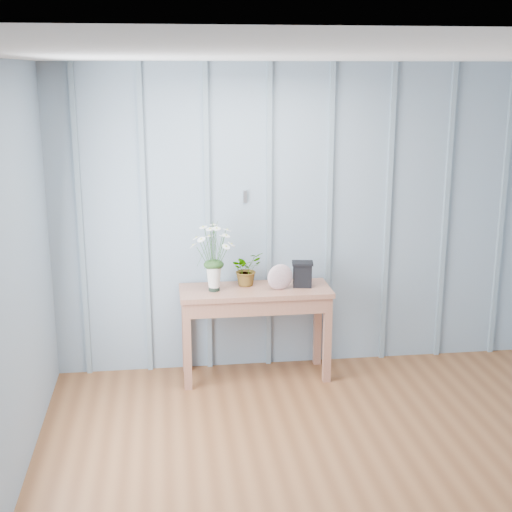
{
  "coord_description": "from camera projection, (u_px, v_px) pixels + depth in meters",
  "views": [
    {
      "loc": [
        -1.09,
        -3.38,
        2.43
      ],
      "look_at": [
        -0.39,
        1.94,
        1.03
      ],
      "focal_mm": 50.0,
      "sensor_mm": 36.0,
      "label": 1
    }
  ],
  "objects": [
    {
      "name": "spider_plant",
      "position": [
        246.0,
        269.0,
        5.72
      ],
      "size": [
        0.32,
        0.31,
        0.27
      ],
      "primitive_type": "imported",
      "rotation": [
        0.0,
        0.0,
        0.57
      ],
      "color": "#1A3916",
      "rests_on": "sideboard"
    },
    {
      "name": "carved_box",
      "position": [
        302.0,
        274.0,
        5.69
      ],
      "size": [
        0.18,
        0.15,
        0.2
      ],
      "color": "black",
      "rests_on": "sideboard"
    },
    {
      "name": "sideboard",
      "position": [
        255.0,
        302.0,
        5.7
      ],
      "size": [
        1.2,
        0.45,
        0.75
      ],
      "color": "#905944",
      "rests_on": "ground"
    },
    {
      "name": "daisy_vase",
      "position": [
        214.0,
        248.0,
        5.52
      ],
      "size": [
        0.39,
        0.3,
        0.55
      ],
      "color": "black",
      "rests_on": "sideboard"
    },
    {
      "name": "room_shell",
      "position": [
        342.0,
        145.0,
        4.37
      ],
      "size": [
        4.0,
        4.5,
        2.5
      ],
      "color": "#879AAB",
      "rests_on": "ground"
    },
    {
      "name": "felt_disc_vessel",
      "position": [
        280.0,
        277.0,
        5.61
      ],
      "size": [
        0.21,
        0.09,
        0.21
      ],
      "primitive_type": "ellipsoid",
      "rotation": [
        0.0,
        0.0,
        0.15
      ],
      "color": "#884E61",
      "rests_on": "sideboard"
    }
  ]
}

